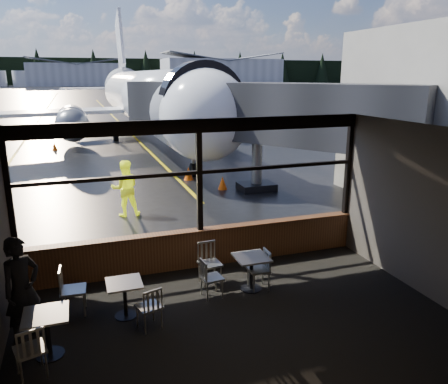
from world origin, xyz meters
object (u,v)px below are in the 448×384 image
ground_crew (125,188)px  cone_nose (188,173)px  jet_bridge (253,137)px  cone_extra (223,183)px  cafe_table_left (48,335)px  chair_mid_w (73,290)px  chair_near_w (212,278)px  airliner (146,61)px  chair_near_n (210,264)px  chair_near_e (259,270)px  chair_mid_s (149,307)px  cone_wing (55,147)px  chair_left_s (30,350)px  cafe_table_near (251,273)px  cafe_table_mid (125,299)px  passenger (22,290)px

ground_crew → cone_nose: size_ratio=3.16×
jet_bridge → cone_extra: size_ratio=19.67×
jet_bridge → cafe_table_left: jet_bridge is taller
chair_mid_w → chair_near_w: bearing=88.7°
airliner → chair_near_n: bearing=-96.3°
cafe_table_left → chair_near_e: size_ratio=0.87×
chair_near_n → chair_mid_s: (-1.53, -1.27, -0.06)m
cone_wing → chair_left_s: bearing=-89.1°
cafe_table_near → ground_crew: size_ratio=0.41×
cone_wing → cafe_table_near: bearing=-77.4°
chair_near_n → cone_nose: (1.99, 9.72, -0.18)m
jet_bridge → chair_mid_s: 9.52m
airliner → chair_near_w: 23.06m
airliner → cone_nose: airliner is taller
cafe_table_near → cafe_table_mid: (-2.66, -0.24, -0.02)m
cone_nose → cafe_table_mid: bearing=-110.4°
cafe_table_near → chair_mid_w: (-3.57, 0.19, 0.10)m
chair_near_n → cafe_table_mid: bearing=16.7°
chair_near_w → ground_crew: bearing=-176.3°
chair_mid_w → cone_extra: bearing=148.4°
cafe_table_left → chair_near_e: chair_near_e is taller
chair_near_e → cone_nose: (1.08, 10.26, -0.15)m
jet_bridge → chair_near_w: 8.20m
cafe_table_mid → chair_mid_w: (-0.91, 0.43, 0.13)m
passenger → cone_wing: size_ratio=4.16×
cone_nose → cone_extra: (0.89, -2.02, -0.03)m
cafe_table_left → chair_near_n: 3.57m
passenger → cone_nose: passenger is taller
jet_bridge → cone_extra: bearing=123.2°
airliner → cafe_table_left: (-5.54, -23.42, -4.91)m
airliner → jet_bridge: 15.72m
chair_left_s → chair_mid_w: bearing=53.7°
passenger → cone_extra: size_ratio=3.59×
jet_bridge → chair_mid_w: (-6.47, -6.80, -1.75)m
passenger → cafe_table_near: bearing=-34.5°
chair_near_e → chair_mid_s: bearing=107.2°
cafe_table_mid → chair_near_n: bearing=21.4°
cone_nose → passenger: bearing=-117.7°
chair_mid_s → cafe_table_near: bearing=1.4°
chair_near_n → ground_crew: ground_crew is taller
cafe_table_near → airliner: bearing=86.0°
chair_mid_s → cone_nose: 11.54m
chair_mid_s → cone_extra: (4.41, 8.97, -0.16)m
cafe_table_near → cone_extra: cafe_table_near is taller
chair_near_n → chair_mid_w: 2.82m
chair_mid_s → chair_left_s: (-1.90, -0.74, 0.03)m
jet_bridge → cone_extra: 2.44m
ground_crew → cone_extra: bearing=-151.4°
chair_near_n → cone_extra: bearing=-115.2°
jet_bridge → cone_wing: bearing=119.3°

